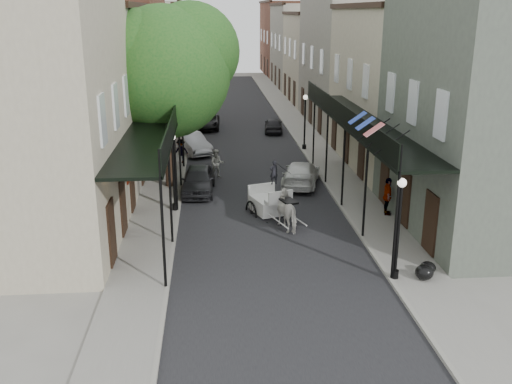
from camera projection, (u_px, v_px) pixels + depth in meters
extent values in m
plane|color=gray|center=(274.00, 261.00, 21.97)|extent=(140.00, 140.00, 0.00)
cube|color=black|center=(243.00, 145.00, 40.96)|extent=(8.00, 90.00, 0.01)
cube|color=gray|center=(173.00, 146.00, 40.56)|extent=(2.20, 90.00, 0.12)
cube|color=gray|center=(312.00, 143.00, 41.33)|extent=(2.20, 90.00, 0.12)
cube|color=#B7AD92|center=(134.00, 60.00, 48.20)|extent=(5.00, 80.00, 10.50)
cube|color=gray|center=(335.00, 59.00, 49.53)|extent=(5.00, 80.00, 10.50)
cube|color=black|center=(154.00, 126.00, 27.02)|extent=(2.20, 18.00, 0.12)
cube|color=black|center=(176.00, 115.00, 26.94)|extent=(0.06, 18.00, 1.00)
cylinder|color=black|center=(163.00, 233.00, 19.12)|extent=(0.10, 0.10, 4.00)
cylinder|color=black|center=(176.00, 169.00, 26.71)|extent=(0.10, 0.10, 4.00)
cylinder|color=black|center=(183.00, 134.00, 34.31)|extent=(0.10, 0.10, 4.00)
cube|color=black|center=(361.00, 123.00, 27.79)|extent=(2.20, 18.00, 0.12)
cube|color=black|center=(340.00, 113.00, 27.55)|extent=(0.06, 18.00, 1.00)
cylinder|color=black|center=(396.00, 226.00, 19.73)|extent=(0.10, 0.10, 4.00)
cylinder|color=black|center=(343.00, 166.00, 27.33)|extent=(0.10, 0.10, 4.00)
cylinder|color=black|center=(314.00, 132.00, 34.93)|extent=(0.10, 0.10, 4.00)
cylinder|color=#382619|center=(168.00, 135.00, 30.22)|extent=(0.44, 0.44, 5.60)
sphere|color=#19501B|center=(165.00, 72.00, 29.23)|extent=(6.80, 6.80, 6.80)
sphere|color=#19501B|center=(191.00, 51.00, 29.60)|extent=(5.10, 5.10, 5.10)
cylinder|color=#382619|center=(180.00, 101.00, 43.60)|extent=(0.44, 0.44, 5.04)
sphere|color=#19501B|center=(178.00, 62.00, 42.71)|extent=(6.00, 6.00, 6.00)
sphere|color=#19501B|center=(194.00, 49.00, 43.10)|extent=(4.50, 4.50, 4.50)
cylinder|color=black|center=(395.00, 274.00, 20.30)|extent=(0.28, 0.28, 0.30)
cylinder|color=black|center=(398.00, 234.00, 19.83)|extent=(0.12, 0.12, 3.40)
sphere|color=white|center=(402.00, 183.00, 19.27)|extent=(0.32, 0.32, 0.32)
cylinder|color=black|center=(175.00, 207.00, 27.27)|extent=(0.28, 0.28, 0.30)
cylinder|color=black|center=(174.00, 176.00, 26.80)|extent=(0.12, 0.12, 3.40)
sphere|color=white|center=(172.00, 137.00, 26.24)|extent=(0.32, 0.32, 0.32)
cylinder|color=black|center=(304.00, 147.00, 39.30)|extent=(0.28, 0.28, 0.30)
cylinder|color=black|center=(305.00, 125.00, 38.83)|extent=(0.12, 0.12, 3.40)
sphere|color=white|center=(305.00, 97.00, 38.26)|extent=(0.32, 0.32, 0.32)
imported|color=silver|center=(289.00, 211.00, 25.07)|extent=(1.47, 2.12, 1.64)
torus|color=black|center=(247.00, 199.00, 27.34)|extent=(0.50, 1.24, 1.28)
torus|color=black|center=(278.00, 194.00, 27.96)|extent=(0.50, 1.24, 1.28)
torus|color=black|center=(263.00, 213.00, 26.29)|extent=(0.28, 0.65, 0.67)
torus|color=black|center=(287.00, 209.00, 26.76)|extent=(0.28, 0.65, 0.67)
cube|color=white|center=(264.00, 189.00, 27.34)|extent=(1.90, 2.14, 0.70)
cube|color=white|center=(274.00, 185.00, 26.28)|extent=(1.30, 0.90, 0.12)
cube|color=white|center=(276.00, 180.00, 25.98)|extent=(1.16, 0.48, 0.50)
imported|color=black|center=(274.00, 172.00, 26.10)|extent=(0.47, 0.39, 1.12)
imported|color=beige|center=(217.00, 164.00, 32.74)|extent=(0.81, 0.64, 1.66)
imported|color=gray|center=(181.00, 151.00, 35.45)|extent=(1.13, 0.91, 1.52)
imported|color=gray|center=(388.00, 196.00, 26.42)|extent=(0.64, 1.10, 1.77)
imported|color=black|center=(198.00, 180.00, 30.07)|extent=(1.87, 4.21, 1.41)
imported|color=#A4A5A9|center=(192.00, 143.00, 38.41)|extent=(2.99, 4.42, 1.38)
imported|color=black|center=(207.00, 122.00, 46.42)|extent=(2.15, 4.40, 1.20)
imported|color=silver|center=(301.00, 174.00, 31.43)|extent=(2.90, 4.79, 1.30)
imported|color=black|center=(274.00, 125.00, 45.09)|extent=(1.71, 3.57, 1.18)
ellipsoid|color=black|center=(424.00, 272.00, 20.15)|extent=(0.65, 0.65, 0.55)
ellipsoid|color=black|center=(428.00, 268.00, 20.62)|extent=(0.57, 0.57, 0.45)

